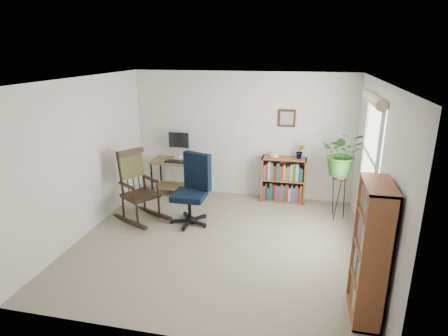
% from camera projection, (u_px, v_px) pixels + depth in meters
% --- Properties ---
extents(floor, '(4.20, 4.00, 0.00)m').
position_uv_depth(floor, '(218.00, 242.00, 5.66)').
color(floor, gray).
rests_on(floor, ground).
extents(ceiling, '(4.20, 4.00, 0.00)m').
position_uv_depth(ceiling, '(218.00, 80.00, 4.93)').
color(ceiling, white).
rests_on(ceiling, ground).
extents(wall_back, '(4.20, 0.00, 2.40)m').
position_uv_depth(wall_back, '(242.00, 136.00, 7.15)').
color(wall_back, silver).
rests_on(wall_back, ground).
extents(wall_front, '(4.20, 0.00, 2.40)m').
position_uv_depth(wall_front, '(168.00, 230.00, 3.43)').
color(wall_front, silver).
rests_on(wall_front, ground).
extents(wall_left, '(0.00, 4.00, 2.40)m').
position_uv_depth(wall_left, '(84.00, 158.00, 5.72)').
color(wall_left, silver).
rests_on(wall_left, ground).
extents(wall_right, '(0.00, 4.00, 2.40)m').
position_uv_depth(wall_right, '(375.00, 177.00, 4.87)').
color(wall_right, silver).
rests_on(wall_right, ground).
extents(window, '(0.12, 1.20, 1.50)m').
position_uv_depth(window, '(370.00, 156.00, 5.09)').
color(window, white).
rests_on(window, wall_right).
extents(desk, '(0.99, 0.55, 0.72)m').
position_uv_depth(desk, '(178.00, 178.00, 7.38)').
color(desk, brown).
rests_on(desk, floor).
extents(monitor, '(0.46, 0.16, 0.56)m').
position_uv_depth(monitor, '(179.00, 145.00, 7.31)').
color(monitor, silver).
rests_on(monitor, desk).
extents(keyboard, '(0.40, 0.15, 0.02)m').
position_uv_depth(keyboard, '(175.00, 162.00, 7.15)').
color(keyboard, black).
rests_on(keyboard, desk).
extents(office_chair, '(0.84, 0.84, 1.19)m').
position_uv_depth(office_chair, '(189.00, 190.00, 6.08)').
color(office_chair, black).
rests_on(office_chair, floor).
extents(rocking_chair, '(1.23, 1.11, 1.22)m').
position_uv_depth(rocking_chair, '(140.00, 186.00, 6.21)').
color(rocking_chair, black).
rests_on(rocking_chair, floor).
extents(low_bookshelf, '(0.82, 0.27, 0.86)m').
position_uv_depth(low_bookshelf, '(283.00, 180.00, 7.05)').
color(low_bookshelf, '#9A5632').
rests_on(low_bookshelf, floor).
extents(tall_bookshelf, '(0.29, 0.67, 1.53)m').
position_uv_depth(tall_bookshelf, '(371.00, 252.00, 3.90)').
color(tall_bookshelf, '#9A5632').
rests_on(tall_bookshelf, floor).
extents(plant_stand, '(0.27, 0.27, 0.84)m').
position_uv_depth(plant_stand, '(338.00, 195.00, 6.33)').
color(plant_stand, black).
rests_on(plant_stand, floor).
extents(spider_plant, '(1.69, 1.88, 1.46)m').
position_uv_depth(spider_plant, '(345.00, 132.00, 6.00)').
color(spider_plant, '#2E6924').
rests_on(spider_plant, plant_stand).
extents(potted_plant_small, '(0.13, 0.24, 0.11)m').
position_uv_depth(potted_plant_small, '(300.00, 156.00, 6.86)').
color(potted_plant_small, '#2E6924').
rests_on(potted_plant_small, low_bookshelf).
extents(framed_picture, '(0.32, 0.04, 0.32)m').
position_uv_depth(framed_picture, '(287.00, 118.00, 6.84)').
color(framed_picture, black).
rests_on(framed_picture, wall_back).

